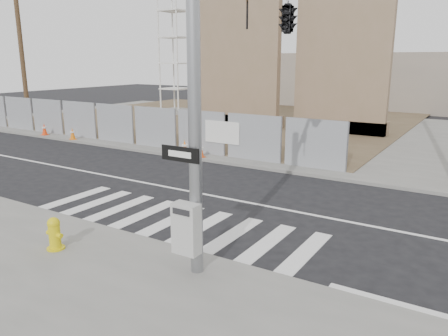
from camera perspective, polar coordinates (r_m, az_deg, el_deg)
The scene contains 12 objects.
ground at distance 14.44m, azimuth -0.61°, elevation -3.83°, with size 100.00×100.00×0.00m, color black.
sidewalk_far at distance 27.00m, azimuth 15.58°, elevation 4.18°, with size 50.00×20.00×0.12m, color slate.
signal_pole at distance 10.74m, azimuth 4.92°, elevation 15.87°, with size 0.96×5.87×7.00m.
chain_link_fence at distance 24.26m, azimuth -14.42°, elevation 5.73°, with size 24.60×0.04×2.00m, color gray.
concrete_wall_left at distance 28.59m, azimuth 1.64°, elevation 11.89°, with size 6.00×1.30×8.00m.
concrete_wall_right at distance 26.89m, azimuth 15.06°, elevation 11.30°, with size 5.50×1.30×8.00m.
utility_pole_left at distance 30.62m, azimuth -25.00°, elevation 14.20°, with size 1.60×0.28×10.00m.
fire_hydrant at distance 10.95m, azimuth -21.27°, elevation -7.97°, with size 0.48×0.45×0.78m.
traffic_cone_a at distance 27.68m, azimuth -22.41°, elevation 4.70°, with size 0.35×0.35×0.69m.
traffic_cone_b at distance 25.57m, azimuth -19.18°, elevation 4.25°, with size 0.45×0.45×0.65m.
traffic_cone_c at distance 20.28m, azimuth -5.14°, elevation 2.69°, with size 0.39×0.39×0.71m.
traffic_cone_d at distance 19.71m, azimuth -3.04°, elevation 2.30°, with size 0.40×0.40×0.65m.
Camera 1 is at (7.39, -11.60, 4.42)m, focal length 35.00 mm.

